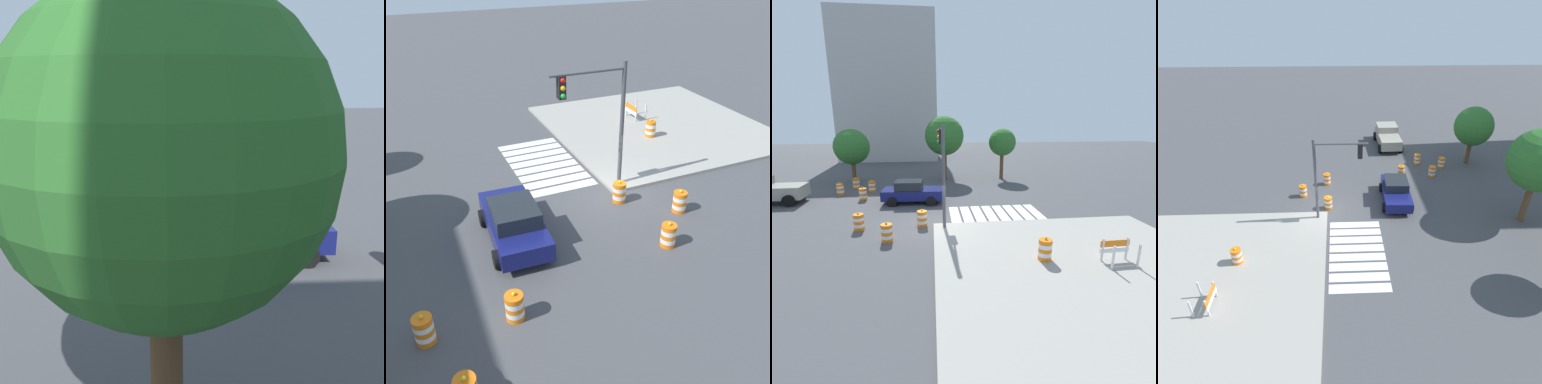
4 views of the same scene
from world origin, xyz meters
TOP-DOWN VIEW (x-y plane):
  - ground_plane at (0.00, 0.00)m, footprint 120.00×120.00m
  - sidewalk_corner at (6.00, -6.00)m, footprint 12.00×12.00m
  - crosswalk_stripes at (4.00, 1.80)m, footprint 5.85×3.20m
  - sports_car at (-1.49, 4.92)m, footprint 4.38×2.30m
  - traffic_barrel_near_corner at (-2.31, -1.84)m, footprint 0.56×0.56m
  - traffic_barrel_crosswalk_end at (-4.07, -0.10)m, footprint 0.56×0.56m
  - traffic_barrel_opposite_curb at (-0.63, 0.06)m, footprint 0.56×0.56m
  - traffic_barrel_on_sidewalk at (4.63, -4.80)m, footprint 0.56×0.56m
  - construction_barricade at (7.49, -5.33)m, footprint 1.30×0.80m
  - traffic_light_pole at (0.60, 0.54)m, footprint 0.47×3.29m
  - street_tree_streetside_mid at (1.28, 12.80)m, footprint 3.80×3.80m

SIDE VIEW (x-z plane):
  - ground_plane at x=0.00m, z-range 0.00..0.00m
  - crosswalk_stripes at x=4.00m, z-range 0.00..0.02m
  - sidewalk_corner at x=6.00m, z-range 0.00..0.15m
  - traffic_barrel_near_corner at x=-2.31m, z-range -0.06..0.96m
  - traffic_barrel_crosswalk_end at x=-4.07m, z-range -0.06..0.96m
  - traffic_barrel_opposite_curb at x=-0.63m, z-range -0.06..0.96m
  - traffic_barrel_on_sidewalk at x=4.63m, z-range 0.09..1.11m
  - construction_barricade at x=7.49m, z-range 0.22..1.22m
  - sports_car at x=-1.49m, z-range 0.00..1.63m
  - traffic_light_pole at x=0.60m, z-range 1.16..6.66m
  - street_tree_streetside_mid at x=1.28m, z-range 1.21..7.48m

